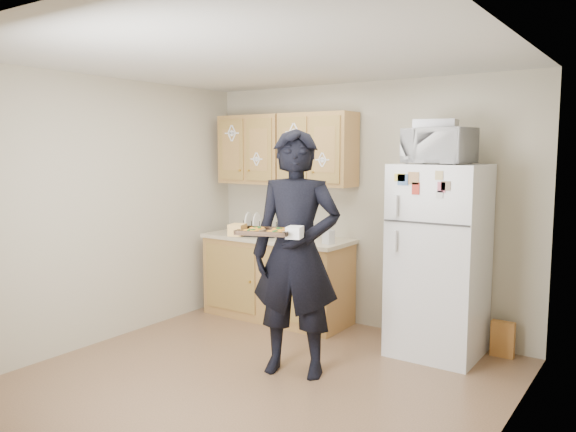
% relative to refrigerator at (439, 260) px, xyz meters
% --- Properties ---
extents(floor, '(3.60, 3.60, 0.00)m').
position_rel_refrigerator_xyz_m(floor, '(-0.95, -1.43, -0.85)').
color(floor, brown).
rests_on(floor, ground).
extents(ceiling, '(3.60, 3.60, 0.00)m').
position_rel_refrigerator_xyz_m(ceiling, '(-0.95, -1.43, 1.65)').
color(ceiling, silver).
rests_on(ceiling, wall_back).
extents(wall_back, '(3.60, 0.04, 2.50)m').
position_rel_refrigerator_xyz_m(wall_back, '(-0.95, 0.37, 0.40)').
color(wall_back, '#B3AA91').
rests_on(wall_back, floor).
extents(wall_front, '(3.60, 0.04, 2.50)m').
position_rel_refrigerator_xyz_m(wall_front, '(-0.95, -3.23, 0.40)').
color(wall_front, '#B3AA91').
rests_on(wall_front, floor).
extents(wall_left, '(0.04, 3.60, 2.50)m').
position_rel_refrigerator_xyz_m(wall_left, '(-2.75, -1.43, 0.40)').
color(wall_left, '#B3AA91').
rests_on(wall_left, floor).
extents(wall_right, '(0.04, 3.60, 2.50)m').
position_rel_refrigerator_xyz_m(wall_right, '(0.85, -1.43, 0.40)').
color(wall_right, '#B3AA91').
rests_on(wall_right, floor).
extents(refrigerator, '(0.75, 0.70, 1.70)m').
position_rel_refrigerator_xyz_m(refrigerator, '(0.00, 0.00, 0.00)').
color(refrigerator, white).
rests_on(refrigerator, floor).
extents(base_cabinet, '(1.60, 0.60, 0.86)m').
position_rel_refrigerator_xyz_m(base_cabinet, '(-1.80, 0.05, -0.42)').
color(base_cabinet, olive).
rests_on(base_cabinet, floor).
extents(countertop, '(1.64, 0.64, 0.04)m').
position_rel_refrigerator_xyz_m(countertop, '(-1.80, 0.05, 0.03)').
color(countertop, beige).
rests_on(countertop, base_cabinet).
extents(upper_cab_left, '(0.80, 0.33, 0.75)m').
position_rel_refrigerator_xyz_m(upper_cab_left, '(-2.20, 0.18, 0.98)').
color(upper_cab_left, olive).
rests_on(upper_cab_left, wall_back).
extents(upper_cab_right, '(0.80, 0.33, 0.75)m').
position_rel_refrigerator_xyz_m(upper_cab_right, '(-1.38, 0.18, 0.98)').
color(upper_cab_right, olive).
rests_on(upper_cab_right, wall_back).
extents(cereal_box, '(0.20, 0.07, 0.32)m').
position_rel_refrigerator_xyz_m(cereal_box, '(0.52, 0.24, -0.69)').
color(cereal_box, gold).
rests_on(cereal_box, floor).
extents(person, '(0.83, 0.67, 1.99)m').
position_rel_refrigerator_xyz_m(person, '(-0.80, -1.09, 0.14)').
color(person, black).
rests_on(person, floor).
extents(baking_tray, '(0.48, 0.41, 0.04)m').
position_rel_refrigerator_xyz_m(baking_tray, '(-0.89, -1.37, 0.34)').
color(baking_tray, black).
rests_on(baking_tray, person).
extents(pizza_front_left, '(0.14, 0.14, 0.02)m').
position_rel_refrigerator_xyz_m(pizza_front_left, '(-0.96, -1.46, 0.36)').
color(pizza_front_left, '#FFA920').
rests_on(pizza_front_left, baking_tray).
extents(pizza_front_right, '(0.14, 0.14, 0.02)m').
position_rel_refrigerator_xyz_m(pizza_front_right, '(-0.78, -1.41, 0.36)').
color(pizza_front_right, '#FFA920').
rests_on(pizza_front_right, baking_tray).
extents(pizza_back_left, '(0.14, 0.14, 0.02)m').
position_rel_refrigerator_xyz_m(pizza_back_left, '(-1.00, -1.34, 0.36)').
color(pizza_back_left, '#FFA920').
rests_on(pizza_back_left, baking_tray).
extents(pizza_back_right, '(0.14, 0.14, 0.02)m').
position_rel_refrigerator_xyz_m(pizza_back_right, '(-0.82, -1.28, 0.36)').
color(pizza_back_right, '#FFA920').
rests_on(pizza_back_right, baking_tray).
extents(microwave, '(0.60, 0.45, 0.31)m').
position_rel_refrigerator_xyz_m(microwave, '(-0.02, -0.05, 1.00)').
color(microwave, white).
rests_on(microwave, refrigerator).
extents(foil_pan, '(0.39, 0.30, 0.07)m').
position_rel_refrigerator_xyz_m(foil_pan, '(-0.06, -0.02, 1.20)').
color(foil_pan, '#ADADB3').
rests_on(foil_pan, microwave).
extents(dish_rack, '(0.50, 0.43, 0.17)m').
position_rel_refrigerator_xyz_m(dish_rack, '(-2.00, 0.01, 0.13)').
color(dish_rack, black).
rests_on(dish_rack, countertop).
extents(bowl, '(0.28, 0.28, 0.05)m').
position_rel_refrigerator_xyz_m(bowl, '(-1.99, 0.01, 0.10)').
color(bowl, white).
rests_on(bowl, dish_rack).
extents(soap_bottle, '(0.11, 0.11, 0.20)m').
position_rel_refrigerator_xyz_m(soap_bottle, '(-1.10, -0.06, 0.15)').
color(soap_bottle, white).
rests_on(soap_bottle, countertop).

